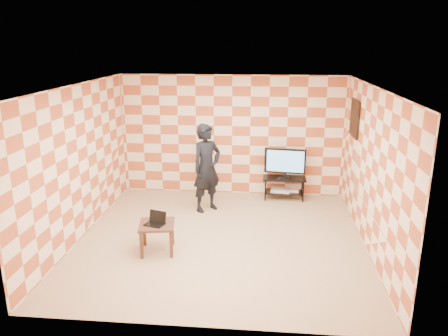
{
  "coord_description": "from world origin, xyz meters",
  "views": [
    {
      "loc": [
        0.73,
        -7.08,
        3.42
      ],
      "look_at": [
        0.0,
        0.6,
        1.15
      ],
      "focal_mm": 35.0,
      "sensor_mm": 36.0,
      "label": 1
    }
  ],
  "objects_px": {
    "tv": "(285,162)",
    "side_table": "(157,229)",
    "tv_stand": "(284,183)",
    "person": "(207,168)"
  },
  "relations": [
    {
      "from": "tv_stand",
      "to": "tv",
      "type": "height_order",
      "value": "tv"
    },
    {
      "from": "tv_stand",
      "to": "side_table",
      "type": "relative_size",
      "value": 1.42
    },
    {
      "from": "tv_stand",
      "to": "person",
      "type": "bearing_deg",
      "value": -153.5
    },
    {
      "from": "tv",
      "to": "person",
      "type": "relative_size",
      "value": 0.49
    },
    {
      "from": "tv_stand",
      "to": "side_table",
      "type": "height_order",
      "value": "same"
    },
    {
      "from": "tv",
      "to": "person",
      "type": "bearing_deg",
      "value": -153.59
    },
    {
      "from": "tv",
      "to": "side_table",
      "type": "relative_size",
      "value": 1.37
    },
    {
      "from": "tv",
      "to": "side_table",
      "type": "height_order",
      "value": "tv"
    },
    {
      "from": "side_table",
      "to": "person",
      "type": "height_order",
      "value": "person"
    },
    {
      "from": "tv",
      "to": "tv_stand",
      "type": "bearing_deg",
      "value": 96.77
    }
  ]
}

